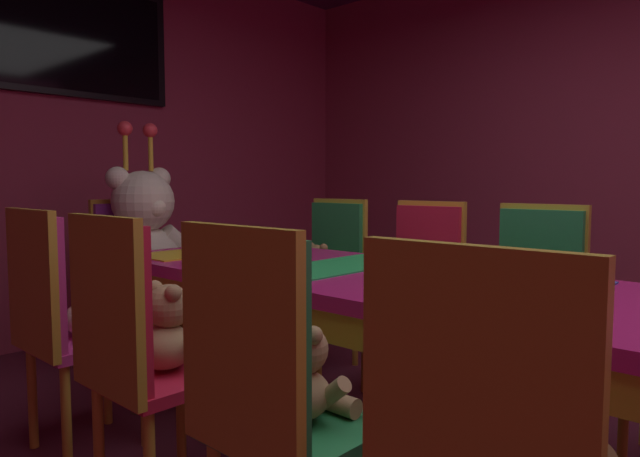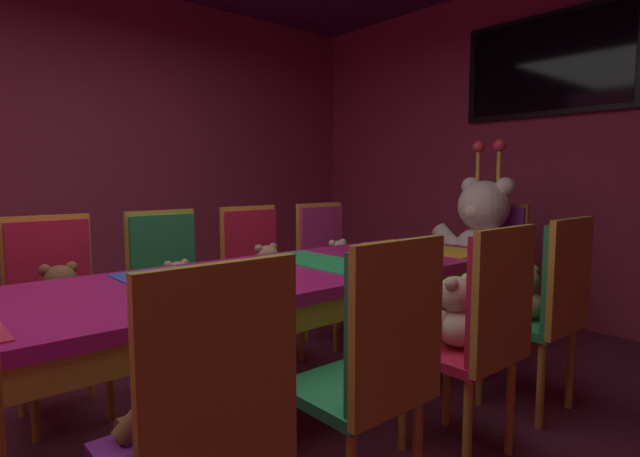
# 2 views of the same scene
# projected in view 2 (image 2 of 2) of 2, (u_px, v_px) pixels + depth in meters

# --- Properties ---
(ground_plane) EXTENTS (7.90, 7.90, 0.00)m
(ground_plane) POSITION_uv_depth(u_px,v_px,m) (184.00, 457.00, 2.11)
(ground_plane) COLOR #591E33
(wall_back) EXTENTS (5.20, 0.12, 2.80)m
(wall_back) POSITION_uv_depth(u_px,v_px,m) (549.00, 149.00, 4.04)
(wall_back) COLOR #99334C
(wall_back) RESTS_ON ground_plane
(wall_left) EXTENTS (0.12, 6.40, 2.80)m
(wall_left) POSITION_uv_depth(u_px,v_px,m) (31.00, 148.00, 3.93)
(wall_left) COLOR #99334C
(wall_left) RESTS_ON ground_plane
(banquet_table) EXTENTS (0.90, 3.76, 0.75)m
(banquet_table) POSITION_uv_depth(u_px,v_px,m) (179.00, 304.00, 2.04)
(banquet_table) COLOR #C61E72
(banquet_table) RESTS_ON ground_plane
(chair_left_2) EXTENTS (0.42, 0.41, 0.98)m
(chair_left_2) POSITION_uv_depth(u_px,v_px,m) (54.00, 294.00, 2.49)
(chair_left_2) COLOR red
(chair_left_2) RESTS_ON ground_plane
(teddy_left_2) EXTENTS (0.25, 0.33, 0.31)m
(teddy_left_2) POSITION_uv_depth(u_px,v_px,m) (61.00, 301.00, 2.38)
(teddy_left_2) COLOR brown
(teddy_left_2) RESTS_ON chair_left_2
(chair_left_3) EXTENTS (0.42, 0.41, 0.98)m
(chair_left_3) POSITION_uv_depth(u_px,v_px,m) (168.00, 279.00, 2.86)
(chair_left_3) COLOR #268C4C
(chair_left_3) RESTS_ON ground_plane
(teddy_left_3) EXTENTS (0.21, 0.28, 0.26)m
(teddy_left_3) POSITION_uv_depth(u_px,v_px,m) (179.00, 287.00, 2.76)
(teddy_left_3) COLOR tan
(teddy_left_3) RESTS_ON chair_left_3
(chair_left_4) EXTENTS (0.42, 0.41, 0.98)m
(chair_left_4) POSITION_uv_depth(u_px,v_px,m) (255.00, 266.00, 3.27)
(chair_left_4) COLOR red
(chair_left_4) RESTS_ON ground_plane
(teddy_left_4) EXTENTS (0.24, 0.31, 0.30)m
(teddy_left_4) POSITION_uv_depth(u_px,v_px,m) (268.00, 271.00, 3.16)
(teddy_left_4) COLOR tan
(teddy_left_4) RESTS_ON chair_left_4
(chair_left_5) EXTENTS (0.42, 0.41, 0.98)m
(chair_left_5) POSITION_uv_depth(u_px,v_px,m) (326.00, 257.00, 3.65)
(chair_left_5) COLOR #CC338C
(chair_left_5) RESTS_ON ground_plane
(teddy_left_5) EXTENTS (0.23, 0.29, 0.28)m
(teddy_left_5) POSITION_uv_depth(u_px,v_px,m) (339.00, 262.00, 3.55)
(teddy_left_5) COLOR beige
(teddy_left_5) RESTS_ON chair_left_5
(chair_right_2) EXTENTS (0.42, 0.41, 0.98)m
(chair_right_2) POSITION_uv_depth(u_px,v_px,m) (207.00, 415.00, 1.22)
(chair_right_2) COLOR purple
(chair_right_2) RESTS_ON ground_plane
(teddy_right_2) EXTENTS (0.27, 0.35, 0.33)m
(teddy_right_2) POSITION_uv_depth(u_px,v_px,m) (181.00, 394.00, 1.33)
(teddy_right_2) COLOR brown
(teddy_right_2) RESTS_ON chair_right_2
(chair_right_3) EXTENTS (0.42, 0.41, 0.98)m
(chair_right_3) POSITION_uv_depth(u_px,v_px,m) (379.00, 356.00, 1.62)
(chair_right_3) COLOR #268C4C
(chair_right_3) RESTS_ON ground_plane
(chair_right_4) EXTENTS (0.42, 0.41, 0.98)m
(chair_right_4) POSITION_uv_depth(u_px,v_px,m) (485.00, 322.00, 2.01)
(chair_right_4) COLOR red
(chair_right_4) RESTS_ON ground_plane
(teddy_right_4) EXTENTS (0.25, 0.33, 0.31)m
(teddy_right_4) POSITION_uv_depth(u_px,v_px,m) (454.00, 316.00, 2.12)
(teddy_right_4) COLOR beige
(teddy_right_4) RESTS_ON chair_right_4
(chair_right_5) EXTENTS (0.42, 0.41, 0.98)m
(chair_right_5) POSITION_uv_depth(u_px,v_px,m) (552.00, 297.00, 2.43)
(chair_right_5) COLOR #268C4C
(chair_right_5) RESTS_ON ground_plane
(teddy_right_5) EXTENTS (0.22, 0.29, 0.27)m
(teddy_right_5) POSITION_uv_depth(u_px,v_px,m) (524.00, 296.00, 2.54)
(teddy_right_5) COLOR #9E7247
(teddy_right_5) RESTS_ON chair_right_5
(throne_chair) EXTENTS (0.41, 0.42, 0.98)m
(throne_chair) POSITION_uv_depth(u_px,v_px,m) (494.00, 257.00, 3.62)
(throne_chair) COLOR purple
(throne_chair) RESTS_ON ground_plane
(king_teddy_bear) EXTENTS (0.76, 0.59, 0.97)m
(king_teddy_bear) POSITION_uv_depth(u_px,v_px,m) (482.00, 236.00, 3.49)
(king_teddy_bear) COLOR silver
(king_teddy_bear) RESTS_ON throne_chair
(wall_tv) EXTENTS (1.36, 0.06, 0.79)m
(wall_tv) POSITION_uv_depth(u_px,v_px,m) (547.00, 65.00, 3.91)
(wall_tv) COLOR black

